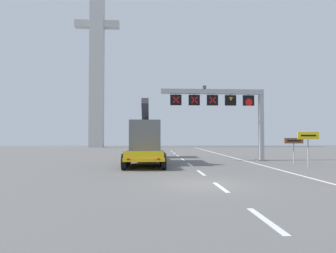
{
  "coord_description": "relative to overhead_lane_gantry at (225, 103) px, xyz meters",
  "views": [
    {
      "loc": [
        -2.58,
        -13.93,
        2.32
      ],
      "look_at": [
        -1.08,
        11.17,
        3.13
      ],
      "focal_mm": 31.29,
      "sensor_mm": 36.0,
      "label": 1
    }
  ],
  "objects": [
    {
      "name": "heavy_haul_truck_yellow",
      "position": [
        -7.45,
        0.42,
        -3.37
      ],
      "size": [
        3.03,
        14.06,
        5.3
      ],
      "color": "yellow",
      "rests_on": "ground"
    },
    {
      "name": "bridge_pylon_distant",
      "position": [
        -18.04,
        33.34,
        15.42
      ],
      "size": [
        9.0,
        2.0,
        40.76
      ],
      "color": "#B7B7B2",
      "rests_on": "ground"
    },
    {
      "name": "lane_markings",
      "position": [
        -3.85,
        -1.0,
        -5.35
      ],
      "size": [
        0.2,
        38.67,
        0.01
      ],
      "color": "silver",
      "rests_on": "ground"
    },
    {
      "name": "tourist_info_sign_brown",
      "position": [
        4.8,
        -3.45,
        -3.72
      ],
      "size": [
        1.6,
        0.15,
        2.14
      ],
      "color": "#9EA0A5",
      "rests_on": "ground"
    },
    {
      "name": "ground",
      "position": [
        -4.44,
        -13.03,
        -5.36
      ],
      "size": [
        112.0,
        112.0,
        0.0
      ],
      "primitive_type": "plane",
      "color": "slate"
    },
    {
      "name": "overhead_lane_gantry",
      "position": [
        0.0,
        0.0,
        0.0
      ],
      "size": [
        9.93,
        0.9,
        7.0
      ],
      "color": "#9EA0A5",
      "rests_on": "ground"
    },
    {
      "name": "edge_line_right",
      "position": [
        1.76,
        -1.03,
        -5.35
      ],
      "size": [
        0.2,
        63.0,
        0.01
      ],
      "primitive_type": "cube",
      "color": "silver",
      "rests_on": "ground"
    },
    {
      "name": "exit_sign_yellow",
      "position": [
        4.76,
        -5.76,
        -3.35
      ],
      "size": [
        1.64,
        0.15,
        2.61
      ],
      "color": "#9EA0A5",
      "rests_on": "ground"
    }
  ]
}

